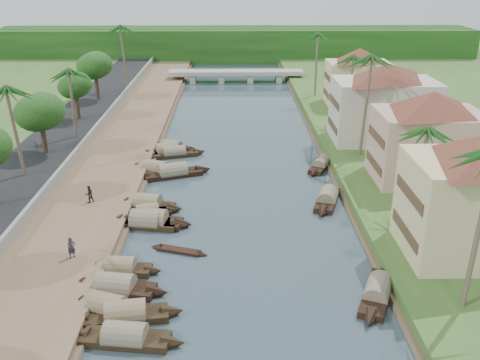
{
  "coord_description": "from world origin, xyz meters",
  "views": [
    {
      "loc": [
        -0.92,
        -40.06,
        23.1
      ],
      "look_at": [
        -0.09,
        11.98,
        2.0
      ],
      "focal_mm": 40.0,
      "sensor_mm": 36.0,
      "label": 1
    }
  ],
  "objects_px": {
    "bridge": "(236,74)",
    "sampan_0": "(125,338)",
    "person_near": "(71,248)",
    "sampan_1": "(108,308)"
  },
  "relations": [
    {
      "from": "sampan_1",
      "to": "person_near",
      "type": "xyz_separation_m",
      "value": [
        -4.22,
        6.5,
        1.28
      ]
    },
    {
      "from": "bridge",
      "to": "sampan_0",
      "type": "xyz_separation_m",
      "value": [
        -7.96,
        -83.46,
        -1.31
      ]
    },
    {
      "from": "sampan_0",
      "to": "sampan_1",
      "type": "xyz_separation_m",
      "value": [
        -1.84,
        3.28,
        -0.0
      ]
    },
    {
      "from": "bridge",
      "to": "sampan_1",
      "type": "bearing_deg",
      "value": -96.97
    },
    {
      "from": "bridge",
      "to": "person_near",
      "type": "distance_m",
      "value": 75.0
    },
    {
      "from": "sampan_0",
      "to": "sampan_1",
      "type": "bearing_deg",
      "value": 126.72
    },
    {
      "from": "bridge",
      "to": "person_near",
      "type": "relative_size",
      "value": 15.75
    },
    {
      "from": "bridge",
      "to": "sampan_0",
      "type": "height_order",
      "value": "bridge"
    },
    {
      "from": "sampan_0",
      "to": "person_near",
      "type": "height_order",
      "value": "person_near"
    },
    {
      "from": "sampan_1",
      "to": "bridge",
      "type": "bearing_deg",
      "value": 102.17
    }
  ]
}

